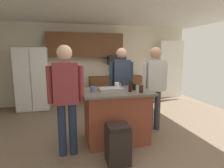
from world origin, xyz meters
The scene contains 21 objects.
floor centered at (0.00, 0.00, 0.00)m, with size 7.04×7.04×0.00m, color #7F6B56.
ceiling centered at (0.00, 0.00, 2.60)m, with size 7.04×7.04×0.00m, color white.
back_wall centered at (0.00, 2.80, 1.30)m, with size 6.40×0.10×2.60m, color beige.
french_door_window_panel centered at (2.60, 2.40, 1.10)m, with size 0.90×0.06×2.00m, color white.
cabinet_run_upper centered at (-0.40, 2.60, 1.93)m, with size 2.40×0.38×0.75m.
cabinet_run_lower centered at (0.60, 2.48, 0.45)m, with size 1.80×0.63×0.90m.
refrigerator centered at (-2.00, 2.38, 0.92)m, with size 0.90×0.76×1.83m.
microwave_over_range centered at (0.60, 2.50, 1.45)m, with size 0.56×0.40×0.32m, color black.
kitchen_island centered at (-0.16, -0.20, 0.49)m, with size 1.26×0.92×0.97m.
person_guest_left centered at (0.18, 0.57, 1.04)m, with size 0.57×0.23×1.78m.
person_elder_center centered at (0.77, 0.07, 1.04)m, with size 0.57×0.24×1.79m.
person_guest_by_door centered at (-1.06, -0.51, 1.04)m, with size 0.57×0.24×1.79m.
glass_stout_tall centered at (0.06, -0.36, 1.04)m, with size 0.06×0.06×0.14m.
glass_dark_ale centered at (0.19, -0.23, 1.04)m, with size 0.07×0.07×0.13m.
tumbler_amber centered at (0.22, -0.48, 1.04)m, with size 0.07×0.07×0.13m.
glass_pilsner centered at (0.21, -0.08, 1.05)m, with size 0.06×0.06×0.14m.
mug_ceramic_white centered at (-0.05, 0.11, 1.03)m, with size 0.13×0.09×0.10m.
glass_short_whisky centered at (0.24, 0.09, 1.04)m, with size 0.08×0.08×0.13m.
mug_blue_stoneware centered at (-0.59, -0.20, 1.02)m, with size 0.13×0.09×0.09m.
serving_tray centered at (-0.24, -0.12, 1.00)m, with size 0.44×0.30×0.04m.
trash_bin centered at (-0.33, -0.94, 0.30)m, with size 0.34×0.34×0.61m.
Camera 1 is at (-1.06, -3.44, 1.65)m, focal length 29.53 mm.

